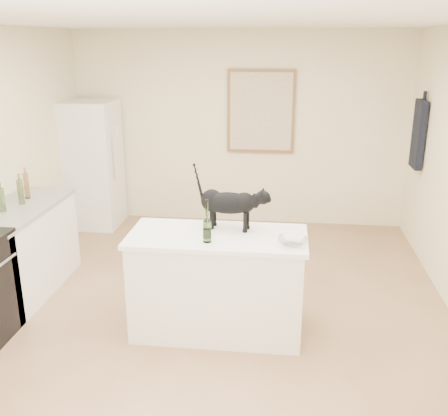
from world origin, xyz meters
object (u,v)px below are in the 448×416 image
at_px(wine_bottle, 207,224).
at_px(glass_bowl, 293,241).
at_px(fridge, 92,165).
at_px(black_cat, 228,206).

distance_m(wine_bottle, glass_bowl, 0.70).
distance_m(fridge, wine_bottle, 3.38).
bearing_deg(glass_bowl, black_cat, 150.76).
bearing_deg(black_cat, wine_bottle, -102.93).
height_order(fridge, wine_bottle, fridge).
bearing_deg(glass_bowl, fridge, 134.69).
height_order(black_cat, glass_bowl, black_cat).
bearing_deg(glass_bowl, wine_bottle, -178.21).
distance_m(black_cat, glass_bowl, 0.65).
relative_size(fridge, glass_bowl, 7.31).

